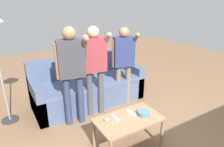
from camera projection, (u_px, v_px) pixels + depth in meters
The scene contains 10 objects.
ground_plane at pixel (128, 142), 2.90m from camera, with size 12.00×12.00×0.00m, color brown.
couch at pixel (88, 87), 3.94m from camera, with size 2.11×0.85×0.90m.
coffee_table at pixel (129, 123), 2.69m from camera, with size 0.90×0.52×0.46m.
snack_bowl at pixel (144, 113), 2.74m from camera, with size 0.17×0.17×0.06m, color teal.
game_remote_nunchuk at pixel (107, 120), 2.60m from camera, with size 0.06×0.09×0.05m.
player_left at pixel (72, 66), 3.01m from camera, with size 0.46×0.43×1.60m.
player_center at pixel (94, 62), 3.29m from camera, with size 0.46×0.38×1.57m.
player_right at pixel (124, 58), 3.66m from camera, with size 0.43×0.41×1.50m.
game_remote_wand_near at pixel (131, 113), 2.78m from camera, with size 0.07×0.16×0.03m.
game_remote_wand_far at pixel (115, 118), 2.66m from camera, with size 0.04×0.15×0.03m.
Camera 1 is at (-1.41, -1.89, 1.98)m, focal length 31.91 mm.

